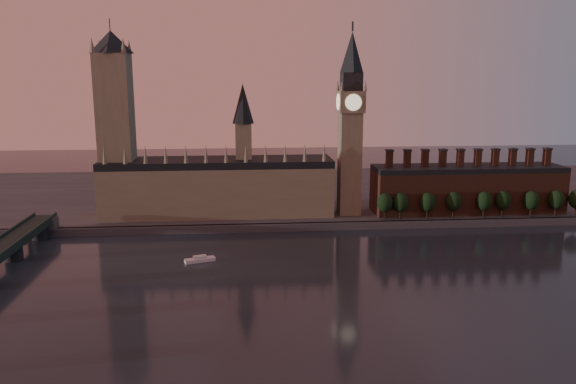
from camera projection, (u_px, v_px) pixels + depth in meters
name	position (u px, v px, depth m)	size (l,w,h in m)	color
ground	(376.00, 292.00, 217.61)	(900.00, 900.00, 0.00)	black
north_bank	(316.00, 193.00, 390.96)	(900.00, 182.00, 4.00)	#4C4D52
palace_of_westminster	(219.00, 184.00, 320.14)	(130.00, 30.30, 74.00)	gray
victoria_tower	(116.00, 119.00, 308.12)	(24.00, 24.00, 108.00)	gray
big_ben	(350.00, 122.00, 314.28)	(15.00, 15.00, 107.00)	gray
chimney_block	(467.00, 188.00, 327.87)	(110.00, 25.00, 37.00)	#563020
embankment_tree_0	(385.00, 203.00, 309.57)	(8.60, 8.60, 14.88)	black
embankment_tree_1	(401.00, 202.00, 310.19)	(8.60, 8.60, 14.88)	black
embankment_tree_2	(428.00, 202.00, 310.96)	(8.60, 8.60, 14.88)	black
embankment_tree_3	(454.00, 201.00, 313.43)	(8.60, 8.60, 14.88)	black
embankment_tree_4	(484.00, 201.00, 313.81)	(8.60, 8.60, 14.88)	black
embankment_tree_5	(503.00, 200.00, 315.70)	(8.60, 8.60, 14.88)	black
embankment_tree_6	(531.00, 200.00, 315.61)	(8.60, 8.60, 14.88)	black
embankment_tree_7	(556.00, 200.00, 316.71)	(8.60, 8.60, 14.88)	black
embankment_tree_8	(576.00, 199.00, 318.30)	(8.60, 8.60, 14.88)	black
river_boat	(200.00, 259.00, 252.67)	(14.12, 8.03, 2.72)	silver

